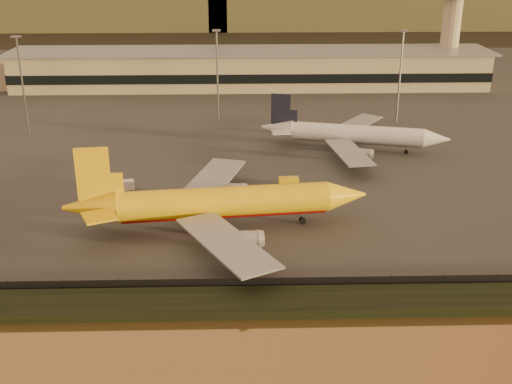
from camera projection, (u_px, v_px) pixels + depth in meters
ground at (266, 252)px, 106.85m from camera, size 900.00×900.00×0.00m
embankment at (271, 302)px, 90.82m from camera, size 320.00×7.00×1.40m
tarmac at (253, 109)px, 194.96m from camera, size 320.00×220.00×0.20m
perimeter_fence at (269, 284)px, 94.30m from camera, size 300.00×0.05×2.20m
terminal_building at (208, 69)px, 220.65m from camera, size 202.00×25.00×12.60m
control_tower at (452, 20)px, 222.14m from camera, size 11.20×11.20×35.50m
apron_light_masts at (310, 70)px, 170.99m from camera, size 152.20×12.20×25.40m
dhl_cargo_jet at (219, 203)px, 113.26m from camera, size 53.89×52.47×16.09m
white_narrowbody_jet at (353, 135)px, 155.42m from camera, size 45.16×43.25×13.11m
gse_vehicle_yellow at (289, 182)px, 134.17m from camera, size 4.22×2.06×1.86m
gse_vehicle_white at (124, 185)px, 132.23m from camera, size 4.51×2.91×1.87m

